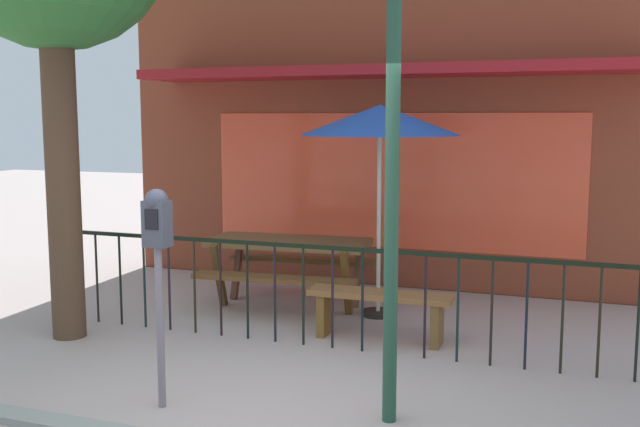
% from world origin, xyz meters
% --- Properties ---
extents(ground, '(40.00, 40.00, 0.00)m').
position_xyz_m(ground, '(0.00, 0.00, 0.00)').
color(ground, '#B2A19B').
extents(pub_storefront, '(7.26, 1.41, 5.95)m').
position_xyz_m(pub_storefront, '(0.00, 4.80, 2.95)').
color(pub_storefront, '#4D2610').
rests_on(pub_storefront, ground).
extents(patio_fence_front, '(6.13, 0.04, 0.97)m').
position_xyz_m(patio_fence_front, '(0.00, 1.91, 0.66)').
color(patio_fence_front, black).
rests_on(patio_fence_front, ground).
extents(picnic_table_left, '(1.90, 1.50, 0.79)m').
position_xyz_m(picnic_table_left, '(-0.82, 3.19, 0.61)').
color(picnic_table_left, brown).
rests_on(picnic_table_left, ground).
extents(patio_umbrella, '(1.71, 1.71, 2.28)m').
position_xyz_m(patio_umbrella, '(0.24, 3.16, 2.10)').
color(patio_umbrella, black).
rests_on(patio_umbrella, ground).
extents(patio_bench, '(1.40, 0.33, 0.48)m').
position_xyz_m(patio_bench, '(0.50, 2.29, 0.35)').
color(patio_bench, brown).
rests_on(patio_bench, ground).
extents(parking_meter_near, '(0.18, 0.17, 1.64)m').
position_xyz_m(parking_meter_near, '(-0.59, 0.14, 1.26)').
color(parking_meter_near, slate).
rests_on(parking_meter_near, ground).
extents(street_lamp, '(0.28, 0.28, 3.79)m').
position_xyz_m(street_lamp, '(1.06, 0.47, 2.49)').
color(street_lamp, '#214734').
rests_on(street_lamp, ground).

